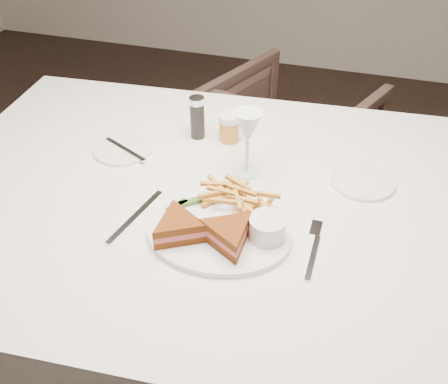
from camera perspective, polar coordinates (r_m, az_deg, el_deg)
ground at (r=1.78m, az=-4.05°, el=-19.72°), size 5.00×5.00×0.00m
table at (r=1.47m, az=0.57°, el=-11.88°), size 1.59×1.12×0.75m
chair_far at (r=2.23m, az=7.25°, el=6.06°), size 0.80×0.78×0.64m
table_setting at (r=1.14m, az=0.42°, el=-0.45°), size 0.80×0.58×0.18m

